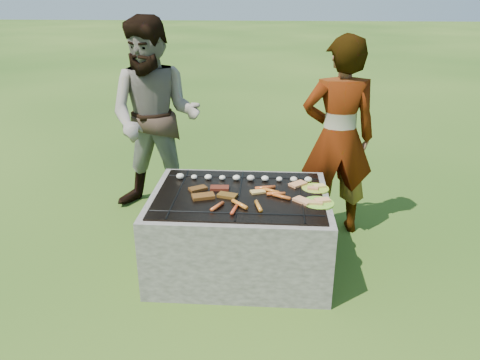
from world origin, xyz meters
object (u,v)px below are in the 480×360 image
Objects in this scene: cook at (338,138)px; bystander at (155,118)px; plate_far at (315,188)px; plate_near at (319,203)px; fire_pit at (240,234)px.

bystander is (-1.62, 0.33, 0.06)m from cook.
bystander is (-1.40, 0.86, 0.29)m from plate_far.
bystander is at bearing 141.47° from plate_near.
fire_pit is at bearing -165.59° from plate_far.
fire_pit is 0.66m from plate_near.
plate_near is at bearing -11.45° from fire_pit.
plate_far is at bearing 14.41° from fire_pit.
bystander reaches higher than fire_pit.
cook reaches higher than plate_near.
bystander is at bearing 148.50° from plate_far.
plate_near reaches higher than fire_pit.
fire_pit is 0.67m from plate_far.
cook is 0.94× the size of bystander.
cook is at bearing 40.98° from fire_pit.
plate_far is 1.67m from bystander.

